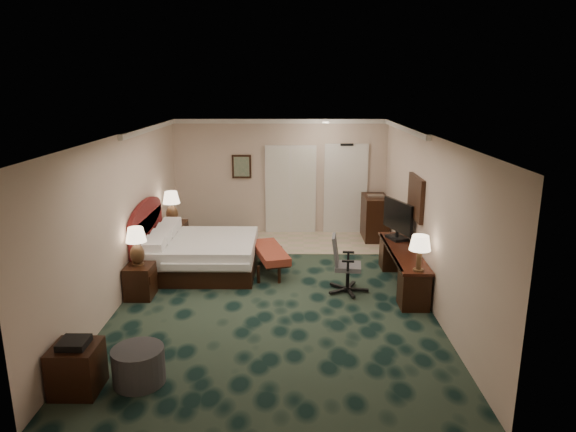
{
  "coord_description": "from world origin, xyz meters",
  "views": [
    {
      "loc": [
        0.29,
        -8.21,
        3.48
      ],
      "look_at": [
        0.21,
        0.6,
        1.21
      ],
      "focal_mm": 32.0,
      "sensor_mm": 36.0,
      "label": 1
    }
  ],
  "objects_px": {
    "nightstand_near": "(140,281)",
    "minibar": "(375,218)",
    "ottoman": "(139,366)",
    "bed": "(203,255)",
    "desk_chair": "(348,264)",
    "lamp_far": "(172,207)",
    "tv": "(398,220)",
    "desk": "(402,268)",
    "side_table": "(77,368)",
    "bed_bench": "(270,260)",
    "nightstand_far": "(174,237)",
    "lamp_near": "(137,246)"
  },
  "relations": [
    {
      "from": "bed_bench",
      "to": "ottoman",
      "type": "height_order",
      "value": "bed_bench"
    },
    {
      "from": "bed",
      "to": "desk_chair",
      "type": "height_order",
      "value": "desk_chair"
    },
    {
      "from": "bed",
      "to": "lamp_near",
      "type": "xyz_separation_m",
      "value": [
        -0.88,
        -1.21,
        0.56
      ]
    },
    {
      "from": "lamp_far",
      "to": "tv",
      "type": "distance_m",
      "value": 4.66
    },
    {
      "from": "desk",
      "to": "desk_chair",
      "type": "relative_size",
      "value": 2.29
    },
    {
      "from": "nightstand_far",
      "to": "tv",
      "type": "distance_m",
      "value": 4.7
    },
    {
      "from": "bed",
      "to": "ottoman",
      "type": "distance_m",
      "value": 3.81
    },
    {
      "from": "desk_chair",
      "to": "nightstand_near",
      "type": "bearing_deg",
      "value": -169.17
    },
    {
      "from": "nightstand_far",
      "to": "desk_chair",
      "type": "height_order",
      "value": "desk_chair"
    },
    {
      "from": "nightstand_near",
      "to": "ottoman",
      "type": "height_order",
      "value": "nightstand_near"
    },
    {
      "from": "bed",
      "to": "minibar",
      "type": "relative_size",
      "value": 1.98
    },
    {
      "from": "lamp_near",
      "to": "ottoman",
      "type": "height_order",
      "value": "lamp_near"
    },
    {
      "from": "nightstand_near",
      "to": "desk",
      "type": "bearing_deg",
      "value": 6.64
    },
    {
      "from": "desk",
      "to": "minibar",
      "type": "xyz_separation_m",
      "value": [
        -0.05,
        2.87,
        0.17
      ]
    },
    {
      "from": "lamp_far",
      "to": "side_table",
      "type": "xyz_separation_m",
      "value": [
        0.04,
        -5.16,
        -0.69
      ]
    },
    {
      "from": "nightstand_near",
      "to": "bed_bench",
      "type": "bearing_deg",
      "value": 29.8
    },
    {
      "from": "desk_chair",
      "to": "bed",
      "type": "bearing_deg",
      "value": 165.97
    },
    {
      "from": "lamp_near",
      "to": "desk_chair",
      "type": "bearing_deg",
      "value": 3.29
    },
    {
      "from": "bed",
      "to": "nightstand_far",
      "type": "relative_size",
      "value": 3.14
    },
    {
      "from": "nightstand_near",
      "to": "nightstand_far",
      "type": "relative_size",
      "value": 0.88
    },
    {
      "from": "tv",
      "to": "minibar",
      "type": "xyz_separation_m",
      "value": [
        -0.06,
        2.2,
        -0.53
      ]
    },
    {
      "from": "ottoman",
      "to": "minibar",
      "type": "bearing_deg",
      "value": 57.92
    },
    {
      "from": "side_table",
      "to": "minibar",
      "type": "xyz_separation_m",
      "value": [
        4.39,
        6.12,
        0.22
      ]
    },
    {
      "from": "bed_bench",
      "to": "desk",
      "type": "height_order",
      "value": "desk"
    },
    {
      "from": "nightstand_far",
      "to": "tv",
      "type": "relative_size",
      "value": 0.67
    },
    {
      "from": "bed_bench",
      "to": "tv",
      "type": "relative_size",
      "value": 1.44
    },
    {
      "from": "tv",
      "to": "bed_bench",
      "type": "bearing_deg",
      "value": 159.8
    },
    {
      "from": "tv",
      "to": "desk_chair",
      "type": "bearing_deg",
      "value": -156.47
    },
    {
      "from": "nightstand_far",
      "to": "desk_chair",
      "type": "bearing_deg",
      "value": -32.29
    },
    {
      "from": "side_table",
      "to": "tv",
      "type": "distance_m",
      "value": 5.98
    },
    {
      "from": "side_table",
      "to": "desk",
      "type": "height_order",
      "value": "desk"
    },
    {
      "from": "desk",
      "to": "minibar",
      "type": "relative_size",
      "value": 2.29
    },
    {
      "from": "desk",
      "to": "lamp_far",
      "type": "bearing_deg",
      "value": 156.89
    },
    {
      "from": "nightstand_near",
      "to": "bed_bench",
      "type": "height_order",
      "value": "nightstand_near"
    },
    {
      "from": "lamp_far",
      "to": "minibar",
      "type": "height_order",
      "value": "lamp_far"
    },
    {
      "from": "desk",
      "to": "side_table",
      "type": "bearing_deg",
      "value": -143.8
    },
    {
      "from": "bed",
      "to": "nightstand_near",
      "type": "bearing_deg",
      "value": -124.16
    },
    {
      "from": "lamp_far",
      "to": "desk",
      "type": "distance_m",
      "value": 4.91
    },
    {
      "from": "bed",
      "to": "nightstand_far",
      "type": "bearing_deg",
      "value": 124.6
    },
    {
      "from": "bed",
      "to": "nightstand_far",
      "type": "xyz_separation_m",
      "value": [
        -0.82,
        1.19,
        0.0
      ]
    },
    {
      "from": "nightstand_far",
      "to": "side_table",
      "type": "relative_size",
      "value": 1.11
    },
    {
      "from": "bed",
      "to": "bed_bench",
      "type": "xyz_separation_m",
      "value": [
        1.28,
        -0.04,
        -0.08
      ]
    },
    {
      "from": "nightstand_near",
      "to": "minibar",
      "type": "bearing_deg",
      "value": 37.37
    },
    {
      "from": "minibar",
      "to": "side_table",
      "type": "bearing_deg",
      "value": -125.66
    },
    {
      "from": "lamp_far",
      "to": "bed_bench",
      "type": "xyz_separation_m",
      "value": [
        2.12,
        -1.21,
        -0.74
      ]
    },
    {
      "from": "bed_bench",
      "to": "desk_chair",
      "type": "relative_size",
      "value": 1.36
    },
    {
      "from": "lamp_far",
      "to": "desk_chair",
      "type": "height_order",
      "value": "lamp_far"
    },
    {
      "from": "bed",
      "to": "tv",
      "type": "height_order",
      "value": "tv"
    },
    {
      "from": "lamp_near",
      "to": "minibar",
      "type": "xyz_separation_m",
      "value": [
        4.47,
        3.34,
        -0.38
      ]
    },
    {
      "from": "tv",
      "to": "desk_chair",
      "type": "distance_m",
      "value": 1.47
    }
  ]
}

